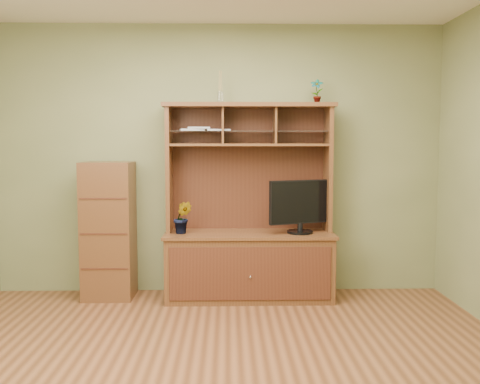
{
  "coord_description": "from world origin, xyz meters",
  "views": [
    {
      "loc": [
        0.09,
        -3.43,
        1.51
      ],
      "look_at": [
        0.2,
        1.2,
        1.09
      ],
      "focal_mm": 40.0,
      "sensor_mm": 36.0,
      "label": 1
    }
  ],
  "objects": [
    {
      "name": "room",
      "position": [
        0.0,
        0.0,
        1.35
      ],
      "size": [
        4.54,
        4.04,
        2.74
      ],
      "color": "#512D17",
      "rests_on": "ground"
    },
    {
      "name": "media_hutch",
      "position": [
        0.3,
        1.73,
        0.52
      ],
      "size": [
        1.66,
        0.61,
        1.9
      ],
      "color": "#462814",
      "rests_on": "room"
    },
    {
      "name": "monitor",
      "position": [
        0.78,
        1.65,
        0.92
      ],
      "size": [
        0.62,
        0.28,
        0.51
      ],
      "rotation": [
        0.0,
        0.0,
        0.37
      ],
      "color": "black",
      "rests_on": "media_hutch"
    },
    {
      "name": "orchid_plant",
      "position": [
        -0.34,
        1.65,
        0.81
      ],
      "size": [
        0.18,
        0.15,
        0.31
      ],
      "primitive_type": "imported",
      "rotation": [
        0.0,
        0.0,
        -0.04
      ],
      "color": "#395F20",
      "rests_on": "media_hutch"
    },
    {
      "name": "top_plant",
      "position": [
        0.96,
        1.8,
        2.02
      ],
      "size": [
        0.15,
        0.12,
        0.24
      ],
      "primitive_type": "imported",
      "rotation": [
        0.0,
        0.0,
        -0.3
      ],
      "color": "#245F21",
      "rests_on": "media_hutch"
    },
    {
      "name": "reed_diffuser",
      "position": [
        0.02,
        1.8,
        2.02
      ],
      "size": [
        0.06,
        0.06,
        0.31
      ],
      "color": "silver",
      "rests_on": "media_hutch"
    },
    {
      "name": "magazines",
      "position": [
        -0.16,
        1.8,
        1.65
      ],
      "size": [
        0.51,
        0.22,
        0.04
      ],
      "color": "#A4A4A9",
      "rests_on": "media_hutch"
    },
    {
      "name": "side_cabinet",
      "position": [
        -1.08,
        1.77,
        0.67
      ],
      "size": [
        0.48,
        0.43,
        1.33
      ],
      "color": "#462814",
      "rests_on": "room"
    }
  ]
}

